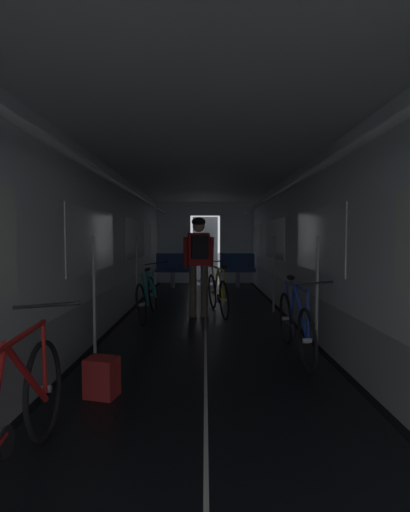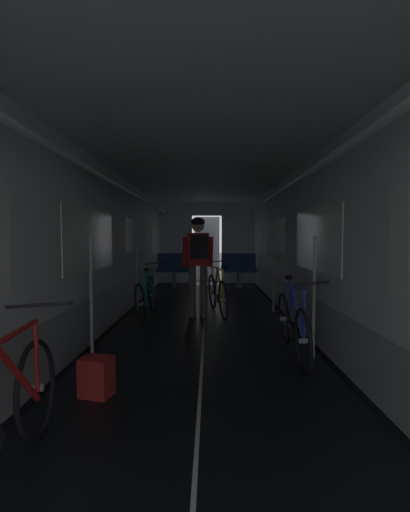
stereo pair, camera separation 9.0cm
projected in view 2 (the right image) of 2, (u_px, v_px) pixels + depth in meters
ground_plane at (195, 479)px, 2.07m from camera, size 60.00×60.00×0.00m
train_car_shell at (204, 217)px, 5.58m from camera, size 3.14×12.34×2.57m
bench_seat_far_left at (174, 267)px, 10.12m from camera, size 0.98×0.51×0.95m
bench_seat_far_right at (239, 267)px, 10.10m from camera, size 0.98×0.51×0.95m
bicycle_blue at (292, 324)px, 4.18m from camera, size 0.44×1.69×0.94m
bicycle_teal at (147, 296)px, 6.19m from camera, size 0.44×1.69×0.96m
bicycle_red at (1, 419)px, 1.99m from camera, size 0.44×1.69×0.94m
person_cyclist_aisle at (198, 256)px, 6.25m from camera, size 0.55×0.42×1.73m
bicycle_yellow_in_aisle at (217, 293)px, 6.54m from camera, size 0.45×1.68×0.94m
backpack_on_floor at (96, 377)px, 3.15m from camera, size 0.30×0.26×0.34m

